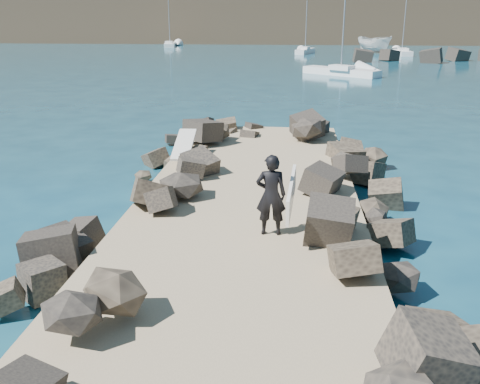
{
  "coord_description": "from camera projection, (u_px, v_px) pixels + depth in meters",
  "views": [
    {
      "loc": [
        1.13,
        -12.58,
        5.38
      ],
      "look_at": [
        0.0,
        -1.0,
        1.5
      ],
      "focal_mm": 40.0,
      "sensor_mm": 36.0,
      "label": 1
    }
  ],
  "objects": [
    {
      "name": "ground",
      "position": [
        244.0,
        235.0,
        13.69
      ],
      "size": [
        800.0,
        800.0,
        0.0
      ],
      "primitive_type": "plane",
      "color": "#0F384C",
      "rests_on": "ground"
    },
    {
      "name": "jetty",
      "position": [
        236.0,
        258.0,
        11.7
      ],
      "size": [
        6.0,
        26.0,
        0.6
      ],
      "primitive_type": "cube",
      "color": "#8C7759",
      "rests_on": "ground"
    },
    {
      "name": "riprap_left",
      "position": [
        114.0,
        236.0,
        12.38
      ],
      "size": [
        2.6,
        22.0,
        1.0
      ],
      "primitive_type": "cube",
      "color": "black",
      "rests_on": "ground"
    },
    {
      "name": "riprap_right",
      "position": [
        368.0,
        246.0,
        11.85
      ],
      "size": [
        2.6,
        22.0,
        1.0
      ],
      "primitive_type": "cube",
      "color": "black",
      "rests_on": "ground"
    },
    {
      "name": "surfboard_resting",
      "position": [
        184.0,
        147.0,
        18.31
      ],
      "size": [
        0.75,
        2.45,
        0.08
      ],
      "primitive_type": "cube",
      "rotation": [
        0.0,
        0.0,
        0.06
      ],
      "color": "silver",
      "rests_on": "riprap_left"
    },
    {
      "name": "boat_imported",
      "position": [
        375.0,
        44.0,
        78.76
      ],
      "size": [
        5.78,
        6.43,
        2.44
      ],
      "primitive_type": "imported",
      "rotation": [
        0.0,
        0.0,
        0.67
      ],
      "color": "silver",
      "rests_on": "ground"
    },
    {
      "name": "surfer_with_board",
      "position": [
        274.0,
        195.0,
        11.95
      ],
      "size": [
        0.91,
        2.32,
        1.87
      ],
      "color": "black",
      "rests_on": "jetty"
    },
    {
      "name": "sailboat_b",
      "position": [
        305.0,
        51.0,
        77.1
      ],
      "size": [
        3.03,
        6.17,
        7.39
      ],
      "color": "white",
      "rests_on": "ground"
    },
    {
      "name": "sailboat_d",
      "position": [
        402.0,
        52.0,
        74.53
      ],
      "size": [
        1.76,
        7.06,
        8.47
      ],
      "color": "white",
      "rests_on": "ground"
    },
    {
      "name": "sailboat_e",
      "position": [
        170.0,
        45.0,
        93.37
      ],
      "size": [
        3.04,
        7.96,
        9.31
      ],
      "color": "white",
      "rests_on": "ground"
    },
    {
      "name": "sailboat_c",
      "position": [
        341.0,
        72.0,
        49.43
      ],
      "size": [
        7.0,
        6.07,
        9.13
      ],
      "color": "white",
      "rests_on": "ground"
    }
  ]
}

